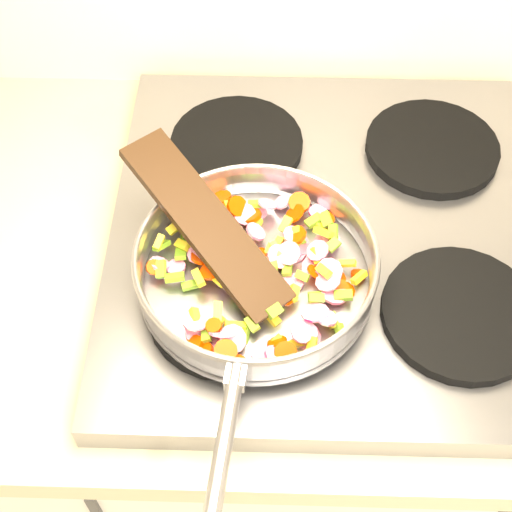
{
  "coord_description": "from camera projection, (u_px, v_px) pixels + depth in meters",
  "views": [
    {
      "loc": [
        -0.79,
        1.06,
        1.67
      ],
      "look_at": [
        -0.81,
        1.56,
        1.01
      ],
      "focal_mm": 50.0,
      "sensor_mm": 36.0,
      "label": 1
    }
  ],
  "objects": [
    {
      "name": "grate_br",
      "position": [
        432.0,
        148.0,
        1.02
      ],
      "size": [
        0.19,
        0.19,
        0.02
      ],
      "primitive_type": "cylinder",
      "color": "black",
      "rests_on": "cooktop"
    },
    {
      "name": "grate_fr",
      "position": [
        460.0,
        313.0,
        0.85
      ],
      "size": [
        0.19,
        0.19,
        0.02
      ],
      "primitive_type": "cylinder",
      "color": "black",
      "rests_on": "cooktop"
    },
    {
      "name": "grate_fl",
      "position": [
        226.0,
        308.0,
        0.86
      ],
      "size": [
        0.19,
        0.19,
        0.02
      ],
      "primitive_type": "cylinder",
      "color": "black",
      "rests_on": "cooktop"
    },
    {
      "name": "grate_bl",
      "position": [
        237.0,
        144.0,
        1.02
      ],
      "size": [
        0.19,
        0.19,
        0.02
      ],
      "primitive_type": "cylinder",
      "color": "black",
      "rests_on": "cooktop"
    },
    {
      "name": "saute_pan",
      "position": [
        256.0,
        267.0,
        0.84
      ],
      "size": [
        0.33,
        0.5,
        0.06
      ],
      "rotation": [
        0.0,
        0.0,
        -0.11
      ],
      "color": "#9E9EA5",
      "rests_on": "grate_fl"
    },
    {
      "name": "cooktop",
      "position": [
        336.0,
        234.0,
        0.96
      ],
      "size": [
        0.6,
        0.6,
        0.04
      ],
      "primitive_type": "cube",
      "color": "#939399",
      "rests_on": "counter_top"
    },
    {
      "name": "vegetable_heap",
      "position": [
        260.0,
        271.0,
        0.85
      ],
      "size": [
        0.27,
        0.27,
        0.05
      ],
      "color": "#DA1565",
      "rests_on": "saute_pan"
    },
    {
      "name": "wooden_spatula",
      "position": [
        205.0,
        223.0,
        0.85
      ],
      "size": [
        0.22,
        0.24,
        0.08
      ],
      "primitive_type": "cube",
      "rotation": [
        0.0,
        -0.27,
        2.29
      ],
      "color": "black",
      "rests_on": "saute_pan"
    }
  ]
}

